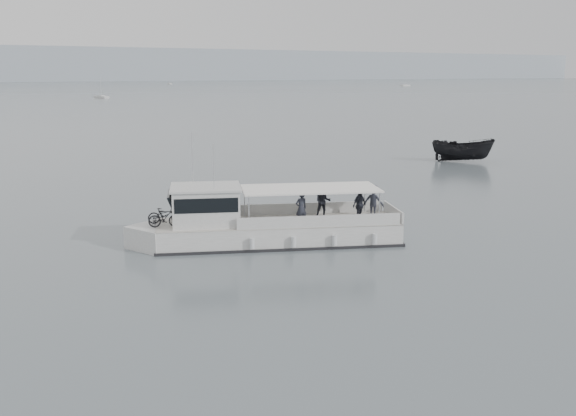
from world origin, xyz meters
TOP-DOWN VIEW (x-y plane):
  - ground at (0.00, 0.00)m, footprint 1400.00×1400.00m
  - tour_boat at (-1.51, -3.04)m, footprint 12.28×6.97m
  - dark_motorboat at (26.93, 12.54)m, footprint 5.32×5.10m

SIDE VIEW (x-z plane):
  - ground at x=0.00m, z-range 0.00..0.00m
  - tour_boat at x=-1.51m, z-range -1.77..3.51m
  - dark_motorboat at x=26.93m, z-range 0.00..2.07m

